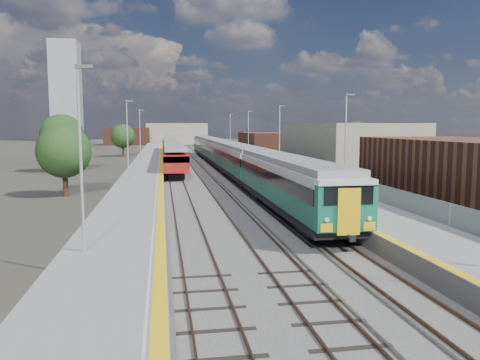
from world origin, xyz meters
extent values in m
plane|color=#47443A|center=(0.00, 50.00, 0.00)|extent=(320.00, 320.00, 0.00)
cube|color=#565451|center=(-2.25, 52.50, 0.03)|extent=(10.50, 155.00, 0.06)
cube|color=#4C3323|center=(0.78, 55.00, 0.11)|extent=(0.07, 160.00, 0.14)
cube|color=#4C3323|center=(2.22, 55.00, 0.11)|extent=(0.07, 160.00, 0.14)
cube|color=#4C3323|center=(-2.72, 55.00, 0.11)|extent=(0.07, 160.00, 0.14)
cube|color=#4C3323|center=(-1.28, 55.00, 0.11)|extent=(0.07, 160.00, 0.14)
cube|color=#4C3323|center=(-6.22, 55.00, 0.11)|extent=(0.07, 160.00, 0.14)
cube|color=#4C3323|center=(-4.78, 55.00, 0.11)|extent=(0.07, 160.00, 0.14)
cube|color=gray|center=(0.45, 55.00, 0.10)|extent=(0.08, 160.00, 0.10)
cube|color=gray|center=(-0.95, 55.00, 0.10)|extent=(0.08, 160.00, 0.10)
cube|color=slate|center=(5.25, 52.50, 0.50)|extent=(4.70, 155.00, 1.00)
cube|color=gray|center=(5.25, 52.50, 1.00)|extent=(4.70, 155.00, 0.03)
cube|color=yellow|center=(3.15, 52.50, 1.02)|extent=(0.40, 155.00, 0.01)
cube|color=gray|center=(7.45, 52.50, 1.60)|extent=(0.06, 155.00, 1.20)
cylinder|color=#9EA0A3|center=(6.60, 22.00, 4.77)|extent=(0.12, 0.12, 7.50)
cube|color=#4C4C4F|center=(6.85, 22.00, 8.42)|extent=(0.70, 0.18, 0.14)
cylinder|color=#9EA0A3|center=(6.60, 42.00, 4.77)|extent=(0.12, 0.12, 7.50)
cube|color=#4C4C4F|center=(6.85, 42.00, 8.42)|extent=(0.70, 0.18, 0.14)
cylinder|color=#9EA0A3|center=(6.60, 62.00, 4.77)|extent=(0.12, 0.12, 7.50)
cube|color=#4C4C4F|center=(6.85, 62.00, 8.42)|extent=(0.70, 0.18, 0.14)
cylinder|color=#9EA0A3|center=(6.60, 82.00, 4.77)|extent=(0.12, 0.12, 7.50)
cube|color=#4C4C4F|center=(6.85, 82.00, 8.42)|extent=(0.70, 0.18, 0.14)
cube|color=slate|center=(-9.05, 52.50, 0.50)|extent=(4.30, 155.00, 1.00)
cube|color=gray|center=(-9.05, 52.50, 1.00)|extent=(4.30, 155.00, 0.03)
cube|color=yellow|center=(-7.15, 52.50, 1.02)|extent=(0.45, 155.00, 0.01)
cube|color=silver|center=(-7.50, 52.50, 1.03)|extent=(0.08, 155.00, 0.01)
cylinder|color=#9EA0A3|center=(-10.20, 8.00, 4.77)|extent=(0.12, 0.12, 7.50)
cube|color=#4C4C4F|center=(-9.95, 8.00, 8.42)|extent=(0.70, 0.18, 0.14)
cylinder|color=#9EA0A3|center=(-10.20, 34.00, 4.77)|extent=(0.12, 0.12, 7.50)
cube|color=#4C4C4F|center=(-9.95, 34.00, 8.42)|extent=(0.70, 0.18, 0.14)
cylinder|color=#9EA0A3|center=(-10.20, 60.00, 4.77)|extent=(0.12, 0.12, 7.50)
cube|color=#4C4C4F|center=(-9.95, 60.00, 8.42)|extent=(0.70, 0.18, 0.14)
cube|color=brown|center=(14.00, 18.00, 2.60)|extent=(9.00, 16.00, 5.20)
cube|color=gray|center=(16.00, 45.00, 3.20)|extent=(11.00, 22.00, 6.40)
cube|color=brown|center=(13.00, 78.00, 2.40)|extent=(8.00, 18.00, 4.80)
cube|color=gray|center=(-2.00, 150.00, 3.50)|extent=(20.00, 14.00, 7.00)
cube|color=brown|center=(-18.00, 145.00, 2.80)|extent=(14.00, 12.00, 5.60)
cube|color=gray|center=(-45.00, 190.00, 20.00)|extent=(11.00, 11.00, 40.00)
cube|color=black|center=(1.50, 19.74, 0.92)|extent=(2.86, 20.48, 0.48)
cube|color=#115C3F|center=(1.50, 19.74, 1.76)|extent=(2.96, 20.48, 1.20)
cube|color=black|center=(1.50, 19.74, 2.71)|extent=(3.02, 20.48, 0.82)
cube|color=silver|center=(1.50, 19.74, 3.36)|extent=(2.96, 20.48, 0.50)
cube|color=gray|center=(1.50, 19.74, 3.80)|extent=(2.63, 20.48, 0.42)
cube|color=black|center=(1.50, 40.71, 0.92)|extent=(2.86, 20.48, 0.48)
cube|color=#115C3F|center=(1.50, 40.71, 1.76)|extent=(2.96, 20.48, 1.20)
cube|color=black|center=(1.50, 40.71, 2.71)|extent=(3.02, 20.48, 0.82)
cube|color=silver|center=(1.50, 40.71, 3.36)|extent=(2.96, 20.48, 0.50)
cube|color=gray|center=(1.50, 40.71, 3.80)|extent=(2.63, 20.48, 0.42)
cube|color=black|center=(1.50, 61.69, 0.92)|extent=(2.86, 20.48, 0.48)
cube|color=#115C3F|center=(1.50, 61.69, 1.76)|extent=(2.96, 20.48, 1.20)
cube|color=black|center=(1.50, 61.69, 2.71)|extent=(3.02, 20.48, 0.82)
cube|color=silver|center=(1.50, 61.69, 3.36)|extent=(2.96, 20.48, 0.50)
cube|color=gray|center=(1.50, 61.69, 3.80)|extent=(2.63, 20.48, 0.42)
cube|color=black|center=(1.50, 82.66, 0.92)|extent=(2.86, 20.48, 0.48)
cube|color=#115C3F|center=(1.50, 82.66, 1.76)|extent=(2.96, 20.48, 1.20)
cube|color=black|center=(1.50, 82.66, 2.71)|extent=(3.02, 20.48, 0.82)
cube|color=silver|center=(1.50, 82.66, 3.36)|extent=(2.96, 20.48, 0.50)
cube|color=gray|center=(1.50, 82.66, 3.80)|extent=(2.63, 20.48, 0.42)
cube|color=#115C3F|center=(1.50, 9.24, 2.26)|extent=(2.94, 0.63, 2.21)
cube|color=black|center=(1.50, 8.91, 2.89)|extent=(2.42, 0.06, 0.84)
cube|color=#E6B60F|center=(1.50, 8.85, 2.15)|extent=(1.10, 0.11, 2.21)
cube|color=black|center=(-5.50, 48.23, 0.46)|extent=(1.88, 15.95, 0.65)
cube|color=maroon|center=(-5.50, 48.23, 2.02)|extent=(2.76, 18.76, 1.97)
cube|color=black|center=(-5.50, 48.23, 2.52)|extent=(2.82, 18.76, 0.69)
cube|color=gray|center=(-5.50, 48.23, 3.51)|extent=(2.47, 18.76, 0.39)
cube|color=black|center=(-5.50, 67.49, 0.46)|extent=(1.88, 15.95, 0.65)
cube|color=maroon|center=(-5.50, 67.49, 2.02)|extent=(2.76, 18.76, 1.97)
cube|color=black|center=(-5.50, 67.49, 2.52)|extent=(2.82, 18.76, 0.69)
cube|color=gray|center=(-5.50, 67.49, 3.51)|extent=(2.47, 18.76, 0.39)
cube|color=black|center=(-5.50, 86.75, 0.46)|extent=(1.88, 15.95, 0.65)
cube|color=maroon|center=(-5.50, 86.75, 2.02)|extent=(2.76, 18.76, 1.97)
cube|color=black|center=(-5.50, 86.75, 2.52)|extent=(2.82, 18.76, 0.69)
cube|color=gray|center=(-5.50, 86.75, 3.51)|extent=(2.47, 18.76, 0.39)
cylinder|color=#382619|center=(-15.32, 30.74, 1.09)|extent=(0.44, 0.44, 2.19)
sphere|color=#213B16|center=(-15.32, 30.74, 3.95)|extent=(4.62, 4.62, 4.62)
cylinder|color=#382619|center=(-20.01, 53.66, 1.34)|extent=(0.44, 0.44, 2.68)
sphere|color=#213B16|center=(-20.01, 53.66, 4.84)|extent=(5.66, 5.66, 5.66)
cylinder|color=#382619|center=(-14.65, 84.54, 1.14)|extent=(0.44, 0.44, 2.27)
sphere|color=#213B16|center=(-14.65, 84.54, 4.10)|extent=(4.79, 4.79, 4.79)
cylinder|color=#382619|center=(22.81, 57.60, 1.19)|extent=(0.44, 0.44, 2.39)
sphere|color=#213B16|center=(22.81, 57.60, 4.31)|extent=(5.04, 5.04, 5.04)
camera|label=1|loc=(-6.99, -11.37, 6.11)|focal=35.00mm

